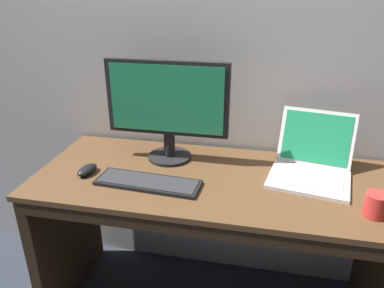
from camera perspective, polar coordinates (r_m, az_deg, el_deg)
desk at (r=1.62m, az=3.06°, el=-12.85°), size 1.46×0.61×0.73m
laptop_white at (r=1.56m, az=18.03°, el=-3.16°), size 0.36×0.38×0.24m
external_monitor at (r=1.56m, az=-3.84°, el=5.99°), size 0.52×0.19×0.44m
wired_keyboard at (r=1.45m, az=-6.83°, el=-5.94°), size 0.42×0.16×0.02m
computer_mouse at (r=1.58m, az=-15.96°, el=-3.88°), size 0.08×0.12×0.04m
coffee_mug at (r=1.39m, az=26.78°, el=-8.45°), size 0.11×0.08×0.08m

